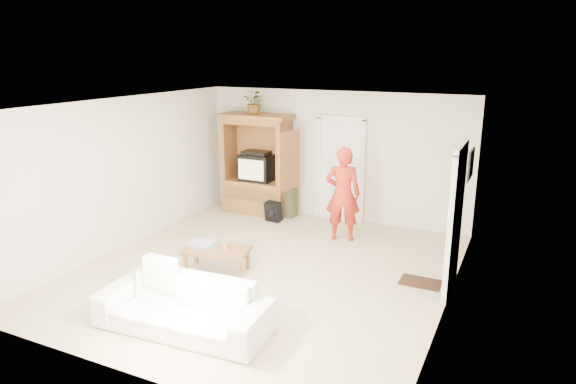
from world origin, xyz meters
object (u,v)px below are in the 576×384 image
(sofa, at_px, (183,306))
(armoire, at_px, (258,171))
(coffee_table, at_px, (216,252))
(man, at_px, (343,194))

(sofa, bearing_deg, armoire, 104.50)
(armoire, bearing_deg, sofa, -72.10)
(sofa, relative_size, coffee_table, 1.97)
(man, bearing_deg, armoire, -35.82)
(armoire, relative_size, sofa, 0.97)
(man, height_order, sofa, man)
(man, bearing_deg, coffee_table, 44.08)
(coffee_table, bearing_deg, armoire, 95.02)
(armoire, relative_size, man, 1.22)
(man, relative_size, sofa, 0.80)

